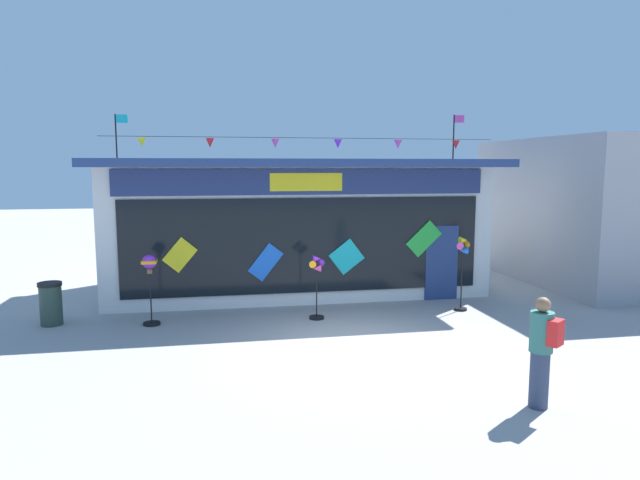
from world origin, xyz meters
TOP-DOWN VIEW (x-y plane):
  - ground_plane at (0.00, 0.00)m, footprint 80.00×80.00m
  - kite_shop_building at (-0.41, 5.29)m, footprint 10.61×5.14m
  - wind_spinner_far_left at (-4.15, 2.09)m, footprint 0.39×0.39m
  - wind_spinner_left at (-0.38, 1.88)m, footprint 0.40×0.35m
  - wind_spinner_center_left at (3.31, 2.00)m, footprint 0.44×0.31m
  - person_mid_plaza at (2.01, -3.54)m, footprint 0.44×0.47m
  - trash_bin at (-6.38, 2.51)m, footprint 0.52×0.52m
  - neighbour_building at (10.39, 4.93)m, footprint 7.33×6.82m

SIDE VIEW (x-z plane):
  - ground_plane at x=0.00m, z-range 0.00..0.00m
  - trash_bin at x=-6.38m, z-range 0.01..0.99m
  - person_mid_plaza at x=2.01m, z-range 0.05..1.73m
  - wind_spinner_left at x=-0.38m, z-range 0.20..1.73m
  - wind_spinner_far_left at x=-4.15m, z-range 0.37..1.98m
  - wind_spinner_center_left at x=3.31m, z-range 0.41..2.27m
  - kite_shop_building at x=-0.41m, z-range -0.65..4.46m
  - neighbour_building at x=10.39m, z-range 0.00..4.42m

